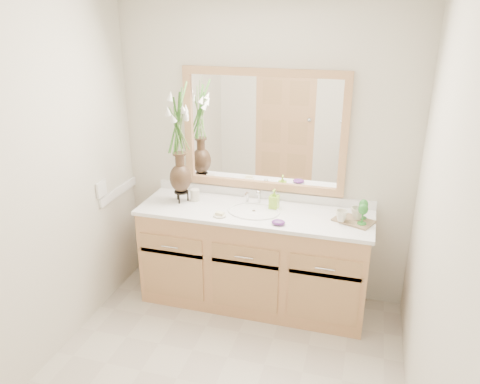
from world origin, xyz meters
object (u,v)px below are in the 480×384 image
(flower_vase, at_px, (178,132))
(soap_bottle, at_px, (274,200))
(tumbler, at_px, (195,195))
(tray, at_px, (353,221))

(flower_vase, relative_size, soap_bottle, 6.10)
(soap_bottle, bearing_deg, flower_vase, -168.01)
(flower_vase, distance_m, tumbler, 0.54)
(tumbler, distance_m, tray, 1.28)
(flower_vase, distance_m, tray, 1.50)
(tumbler, height_order, tray, tumbler)
(soap_bottle, xyz_separation_m, tray, (0.62, -0.09, -0.06))
(tumbler, bearing_deg, flower_vase, -154.27)
(soap_bottle, distance_m, tray, 0.63)
(tumbler, xyz_separation_m, soap_bottle, (0.66, 0.02, 0.02))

